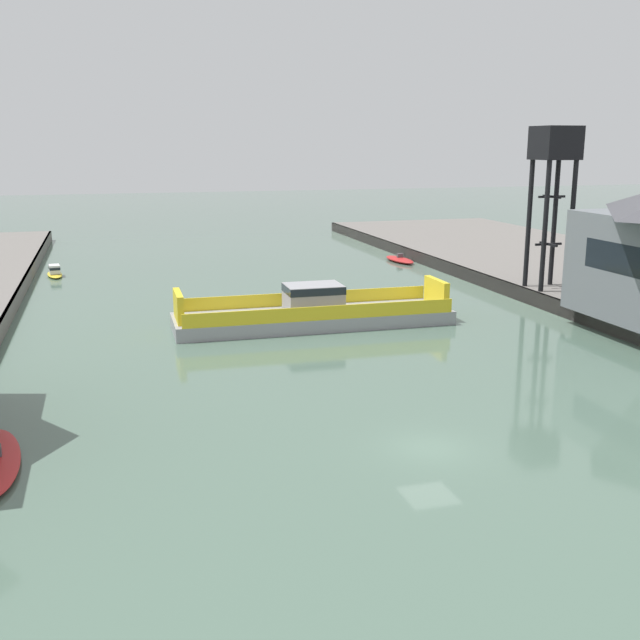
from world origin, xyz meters
name	(u,v)px	position (x,y,z in m)	size (l,w,h in m)	color
ground_plane	(430,448)	(0.00, 0.00, 0.00)	(400.00, 400.00, 0.00)	#4C6656
chain_ferry	(313,313)	(1.31, 25.80, 1.04)	(22.61, 6.25, 3.38)	#939399
moored_boat_near_left	(55,272)	(-20.23, 55.90, 0.50)	(2.19, 5.16, 1.33)	yellow
moored_boat_mid_left	(400,260)	(20.65, 54.90, 0.30)	(2.63, 6.39, 1.09)	red
crane_tower	(554,160)	(24.40, 28.46, 12.97)	(3.50, 3.50, 14.56)	black
bollard_right_far	(633,317)	(23.15, 14.79, 1.78)	(0.32, 0.32, 0.71)	black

